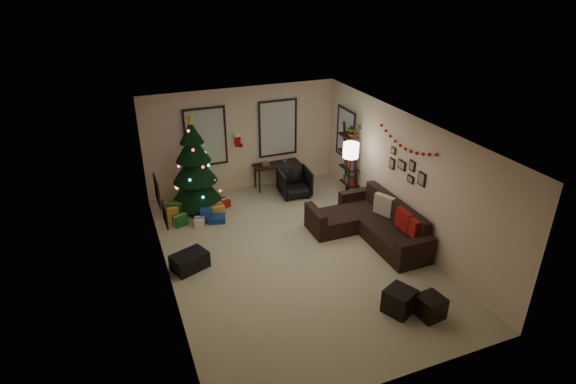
% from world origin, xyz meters
% --- Properties ---
extents(floor, '(7.00, 7.00, 0.00)m').
position_xyz_m(floor, '(0.00, 0.00, 0.00)').
color(floor, '#B6AC8A').
rests_on(floor, ground).
extents(ceiling, '(7.00, 7.00, 0.00)m').
position_xyz_m(ceiling, '(0.00, 0.00, 2.70)').
color(ceiling, white).
rests_on(ceiling, floor).
extents(wall_back, '(5.00, 0.00, 5.00)m').
position_xyz_m(wall_back, '(0.00, 3.50, 1.35)').
color(wall_back, beige).
rests_on(wall_back, floor).
extents(wall_front, '(5.00, 0.00, 5.00)m').
position_xyz_m(wall_front, '(0.00, -3.50, 1.35)').
color(wall_front, beige).
rests_on(wall_front, floor).
extents(wall_left, '(0.00, 7.00, 7.00)m').
position_xyz_m(wall_left, '(-2.50, 0.00, 1.35)').
color(wall_left, beige).
rests_on(wall_left, floor).
extents(wall_right, '(0.00, 7.00, 7.00)m').
position_xyz_m(wall_right, '(2.50, 0.00, 1.35)').
color(wall_right, beige).
rests_on(wall_right, floor).
extents(window_back_left, '(1.05, 0.06, 1.50)m').
position_xyz_m(window_back_left, '(-0.95, 3.47, 1.55)').
color(window_back_left, '#728CB2').
rests_on(window_back_left, wall_back).
extents(window_back_right, '(1.05, 0.06, 1.50)m').
position_xyz_m(window_back_right, '(0.95, 3.47, 1.55)').
color(window_back_right, '#728CB2').
rests_on(window_back_right, wall_back).
extents(window_right_wall, '(0.06, 0.90, 1.30)m').
position_xyz_m(window_right_wall, '(2.47, 2.55, 1.50)').
color(window_right_wall, '#728CB2').
rests_on(window_right_wall, wall_right).
extents(christmas_tree, '(1.28, 1.28, 2.38)m').
position_xyz_m(christmas_tree, '(-1.40, 2.86, 0.99)').
color(christmas_tree, black).
rests_on(christmas_tree, floor).
extents(presents, '(1.50, 1.21, 0.30)m').
position_xyz_m(presents, '(-1.55, 2.38, 0.12)').
color(presents, gold).
rests_on(presents, floor).
extents(sofa, '(1.77, 2.58, 0.84)m').
position_xyz_m(sofa, '(1.86, 0.10, 0.27)').
color(sofa, black).
rests_on(sofa, floor).
extents(pillow_red_a, '(0.16, 0.41, 0.40)m').
position_xyz_m(pillow_red_a, '(2.21, -0.84, 0.64)').
color(pillow_red_a, maroon).
rests_on(pillow_red_a, sofa).
extents(pillow_red_b, '(0.13, 0.44, 0.44)m').
position_xyz_m(pillow_red_b, '(2.21, -0.54, 0.64)').
color(pillow_red_b, maroon).
rests_on(pillow_red_b, sofa).
extents(pillow_cream, '(0.31, 0.47, 0.46)m').
position_xyz_m(pillow_cream, '(2.21, 0.21, 0.63)').
color(pillow_cream, '#BFAF9B').
rests_on(pillow_cream, sofa).
extents(ottoman_near, '(0.60, 0.60, 0.43)m').
position_xyz_m(ottoman_near, '(1.01, -2.26, 0.22)').
color(ottoman_near, black).
rests_on(ottoman_near, floor).
extents(ottoman_far, '(0.46, 0.46, 0.39)m').
position_xyz_m(ottoman_far, '(1.42, -2.56, 0.19)').
color(ottoman_far, black).
rests_on(ottoman_far, floor).
extents(desk, '(1.24, 0.44, 0.67)m').
position_xyz_m(desk, '(0.82, 3.22, 0.59)').
color(desk, black).
rests_on(desk, floor).
extents(desk_chair, '(0.75, 0.71, 0.72)m').
position_xyz_m(desk_chair, '(1.06, 2.57, 0.36)').
color(desk_chair, black).
rests_on(desk_chair, floor).
extents(bookshelf, '(0.30, 0.57, 1.94)m').
position_xyz_m(bookshelf, '(2.30, 1.98, 0.94)').
color(bookshelf, black).
rests_on(bookshelf, floor).
extents(potted_plant, '(0.57, 0.52, 0.57)m').
position_xyz_m(potted_plant, '(2.30, 1.88, 1.85)').
color(potted_plant, '#4C4C4C').
rests_on(potted_plant, bookshelf).
extents(floor_lamp, '(0.36, 0.36, 1.72)m').
position_xyz_m(floor_lamp, '(1.95, 1.35, 1.43)').
color(floor_lamp, black).
rests_on(floor_lamp, floor).
extents(art_map, '(0.04, 0.60, 0.50)m').
position_xyz_m(art_map, '(-2.48, 0.70, 1.59)').
color(art_map, black).
rests_on(art_map, wall_left).
extents(art_abstract, '(0.04, 0.45, 0.35)m').
position_xyz_m(art_abstract, '(-2.48, -0.28, 1.58)').
color(art_abstract, black).
rests_on(art_abstract, wall_left).
extents(gallery, '(0.03, 1.25, 0.54)m').
position_xyz_m(gallery, '(2.48, -0.07, 1.57)').
color(gallery, black).
rests_on(gallery, wall_right).
extents(garland, '(0.08, 1.90, 0.30)m').
position_xyz_m(garland, '(2.45, 0.00, 2.10)').
color(garland, '#A5140C').
rests_on(garland, wall_right).
extents(stocking_left, '(0.20, 0.05, 0.36)m').
position_xyz_m(stocking_left, '(-0.14, 3.42, 1.38)').
color(stocking_left, '#990F0C').
rests_on(stocking_left, wall_back).
extents(stocking_right, '(0.20, 0.05, 0.36)m').
position_xyz_m(stocking_right, '(0.19, 3.56, 1.42)').
color(stocking_right, '#990F0C').
rests_on(stocking_right, wall_back).
extents(storage_bin, '(0.79, 0.66, 0.34)m').
position_xyz_m(storage_bin, '(-2.08, 0.32, 0.17)').
color(storage_bin, black).
rests_on(storage_bin, floor).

